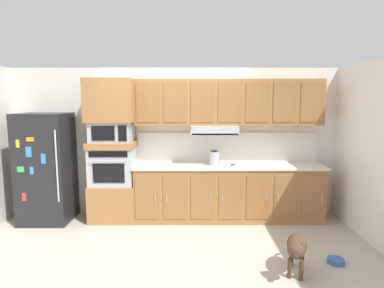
# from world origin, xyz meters

# --- Properties ---
(ground_plane) EXTENTS (9.60, 9.60, 0.00)m
(ground_plane) POSITION_xyz_m (0.00, 0.00, 0.00)
(ground_plane) COLOR #B2A899
(back_kitchen_wall) EXTENTS (6.20, 0.12, 2.50)m
(back_kitchen_wall) POSITION_xyz_m (0.00, 1.11, 1.25)
(back_kitchen_wall) COLOR silver
(back_kitchen_wall) RESTS_ON ground
(side_panel_right) EXTENTS (0.12, 7.10, 2.50)m
(side_panel_right) POSITION_xyz_m (2.80, 0.00, 1.25)
(side_panel_right) COLOR white
(side_panel_right) RESTS_ON ground
(refrigerator) EXTENTS (0.76, 0.73, 1.76)m
(refrigerator) POSITION_xyz_m (-2.06, 0.68, 0.88)
(refrigerator) COLOR black
(refrigerator) RESTS_ON ground
(oven_base_cabinet) EXTENTS (0.74, 0.62, 0.60)m
(oven_base_cabinet) POSITION_xyz_m (-1.00, 0.75, 0.30)
(oven_base_cabinet) COLOR #996638
(oven_base_cabinet) RESTS_ON ground
(built_in_oven) EXTENTS (0.70, 0.62, 0.60)m
(built_in_oven) POSITION_xyz_m (-1.00, 0.75, 0.90)
(built_in_oven) COLOR #A8AAAF
(built_in_oven) RESTS_ON oven_base_cabinet
(appliance_mid_shelf) EXTENTS (0.74, 0.62, 0.10)m
(appliance_mid_shelf) POSITION_xyz_m (-1.00, 0.75, 1.25)
(appliance_mid_shelf) COLOR #996638
(appliance_mid_shelf) RESTS_ON built_in_oven
(microwave) EXTENTS (0.64, 0.54, 0.32)m
(microwave) POSITION_xyz_m (-1.00, 0.75, 1.46)
(microwave) COLOR #A8AAAF
(microwave) RESTS_ON appliance_mid_shelf
(appliance_upper_cabinet) EXTENTS (0.74, 0.62, 0.68)m
(appliance_upper_cabinet) POSITION_xyz_m (-1.00, 0.75, 1.96)
(appliance_upper_cabinet) COLOR #996638
(appliance_upper_cabinet) RESTS_ON microwave
(lower_cabinet_run) EXTENTS (3.04, 0.63, 0.88)m
(lower_cabinet_run) POSITION_xyz_m (0.89, 0.75, 0.44)
(lower_cabinet_run) COLOR #996638
(lower_cabinet_run) RESTS_ON ground
(countertop_slab) EXTENTS (3.08, 0.64, 0.04)m
(countertop_slab) POSITION_xyz_m (0.89, 0.75, 0.90)
(countertop_slab) COLOR silver
(countertop_slab) RESTS_ON lower_cabinet_run
(backsplash_panel) EXTENTS (3.08, 0.02, 0.50)m
(backsplash_panel) POSITION_xyz_m (0.89, 1.04, 1.17)
(backsplash_panel) COLOR silver
(backsplash_panel) RESTS_ON countertop_slab
(upper_cabinet_with_hood) EXTENTS (3.04, 0.48, 0.88)m
(upper_cabinet_with_hood) POSITION_xyz_m (0.88, 0.87, 1.90)
(upper_cabinet_with_hood) COLOR #996638
(upper_cabinet_with_hood) RESTS_ON backsplash_panel
(screwdriver) EXTENTS (0.17, 0.17, 0.03)m
(screwdriver) POSITION_xyz_m (0.96, 0.66, 0.93)
(screwdriver) COLOR red
(screwdriver) RESTS_ON countertop_slab
(electric_kettle) EXTENTS (0.17, 0.17, 0.24)m
(electric_kettle) POSITION_xyz_m (0.65, 0.70, 1.03)
(electric_kettle) COLOR #A8AAAF
(electric_kettle) RESTS_ON countertop_slab
(dog) EXTENTS (0.37, 0.72, 0.50)m
(dog) POSITION_xyz_m (1.47, -1.00, 0.33)
(dog) COLOR #473323
(dog) RESTS_ON ground
(dog_food_bowl) EXTENTS (0.20, 0.20, 0.06)m
(dog_food_bowl) POSITION_xyz_m (2.04, -0.74, 0.03)
(dog_food_bowl) COLOR #3359A5
(dog_food_bowl) RESTS_ON ground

